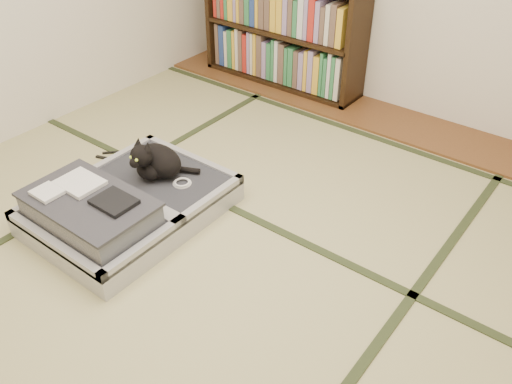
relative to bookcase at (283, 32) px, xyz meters
The scene contains 8 objects.
floor 2.34m from the bookcase, 64.29° to the right, with size 4.50×4.50×0.00m, color tan.
wood_strip 1.09m from the bookcase, ahead, with size 4.00×0.50×0.02m, color brown.
tatami_borders 1.92m from the bookcase, 57.68° to the right, with size 4.00×4.50×0.01m.
bookcase is the anchor object (origin of this frame).
suitcase 2.21m from the bookcase, 79.14° to the right, with size 0.82×1.09×0.32m.
cat 1.90m from the bookcase, 78.07° to the right, with size 0.36×0.37×0.29m.
cable_coil 1.93m from the bookcase, 72.56° to the right, with size 0.11×0.11×0.03m.
hanger 1.75m from the bookcase, 93.41° to the right, with size 0.43×0.26×0.01m.
Camera 1 is at (1.54, -1.58, 2.00)m, focal length 38.00 mm.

